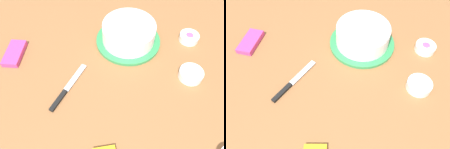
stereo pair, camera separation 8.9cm
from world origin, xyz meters
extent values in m
plane|color=#936038|center=(0.00, 0.00, 0.00)|extent=(1.54, 1.54, 0.00)
cylinder|color=#339351|center=(-0.30, 0.16, 0.01)|extent=(0.29, 0.29, 0.01)
cylinder|color=brown|center=(-0.30, 0.16, 0.05)|extent=(0.21, 0.21, 0.07)
cylinder|color=white|center=(-0.30, 0.16, 0.05)|extent=(0.23, 0.23, 0.08)
ellipsoid|color=white|center=(-0.30, 0.16, 0.10)|extent=(0.23, 0.23, 0.03)
cube|color=silver|center=(-0.13, -0.09, 0.01)|extent=(0.13, 0.10, 0.00)
cube|color=black|center=(-0.04, -0.16, 0.01)|extent=(0.09, 0.07, 0.01)
cylinder|color=white|center=(-0.08, 0.37, 0.02)|extent=(0.09, 0.09, 0.03)
cylinder|color=green|center=(-0.08, 0.37, 0.02)|extent=(0.08, 0.08, 0.01)
ellipsoid|color=green|center=(-0.08, 0.37, 0.02)|extent=(0.07, 0.07, 0.02)
cylinder|color=white|center=(-0.27, 0.43, 0.02)|extent=(0.09, 0.09, 0.03)
cylinder|color=#B251C6|center=(-0.27, 0.43, 0.02)|extent=(0.07, 0.07, 0.01)
ellipsoid|color=#B251C6|center=(-0.27, 0.43, 0.02)|extent=(0.06, 0.06, 0.02)
cube|color=#E53D8E|center=(-0.30, -0.34, 0.01)|extent=(0.15, 0.10, 0.02)
camera|label=1|loc=(0.42, -0.02, 0.76)|focal=37.15mm
camera|label=2|loc=(0.42, 0.07, 0.76)|focal=37.15mm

